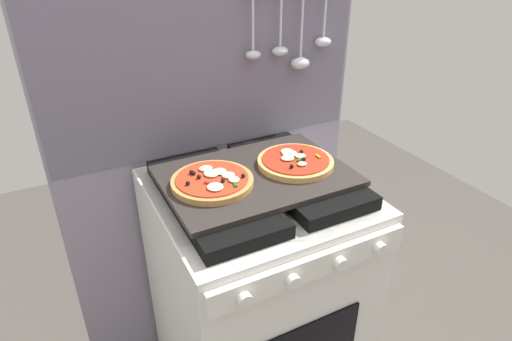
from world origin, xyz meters
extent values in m
cube|color=gray|center=(0.00, 0.34, 0.78)|extent=(1.10, 0.03, 1.55)
cube|color=slate|center=(0.00, 0.32, 1.15)|extent=(1.08, 0.00, 0.56)
cylinder|color=silver|center=(0.14, 0.29, 1.29)|extent=(0.01, 0.01, 0.18)
ellipsoid|color=silver|center=(0.14, 0.29, 1.18)|extent=(0.05, 0.04, 0.03)
cylinder|color=silver|center=(0.24, 0.29, 1.29)|extent=(0.01, 0.01, 0.18)
ellipsoid|color=silver|center=(0.24, 0.29, 1.18)|extent=(0.06, 0.05, 0.03)
cylinder|color=silver|center=(0.32, 0.29, 1.27)|extent=(0.01, 0.01, 0.22)
ellipsoid|color=silver|center=(0.32, 0.29, 1.13)|extent=(0.07, 0.06, 0.04)
cylinder|color=silver|center=(0.42, 0.29, 1.30)|extent=(0.01, 0.01, 0.16)
ellipsoid|color=silver|center=(0.42, 0.29, 1.20)|extent=(0.06, 0.05, 0.03)
cube|color=white|center=(0.00, 0.00, 0.43)|extent=(0.60, 0.60, 0.86)
cube|color=black|center=(0.00, 0.00, 0.85)|extent=(0.59, 0.59, 0.01)
cube|color=black|center=(-0.14, 0.00, 0.88)|extent=(0.24, 0.51, 0.04)
cube|color=black|center=(0.14, 0.00, 0.88)|extent=(0.24, 0.51, 0.04)
cube|color=white|center=(0.00, -0.31, 0.80)|extent=(0.58, 0.02, 0.07)
cylinder|color=silver|center=(-0.20, -0.33, 0.80)|extent=(0.04, 0.02, 0.04)
cylinder|color=silver|center=(-0.07, -0.33, 0.80)|extent=(0.04, 0.02, 0.04)
cylinder|color=silver|center=(0.07, -0.33, 0.80)|extent=(0.04, 0.02, 0.04)
cylinder|color=silver|center=(0.20, -0.33, 0.80)|extent=(0.04, 0.02, 0.04)
cube|color=#2D2826|center=(0.00, 0.00, 0.91)|extent=(0.54, 0.38, 0.02)
cylinder|color=#C18947|center=(-0.14, 0.00, 0.93)|extent=(0.23, 0.23, 0.02)
cylinder|color=red|center=(-0.14, 0.00, 0.94)|extent=(0.20, 0.20, 0.00)
ellipsoid|color=beige|center=(-0.09, -0.01, 0.94)|extent=(0.04, 0.04, 0.01)
ellipsoid|color=beige|center=(-0.11, 0.02, 0.94)|extent=(0.04, 0.04, 0.01)
ellipsoid|color=beige|center=(-0.15, -0.06, 0.94)|extent=(0.03, 0.03, 0.01)
ellipsoid|color=beige|center=(-0.14, 0.05, 0.94)|extent=(0.04, 0.03, 0.01)
ellipsoid|color=beige|center=(-0.13, 0.02, 0.94)|extent=(0.04, 0.04, 0.01)
ellipsoid|color=beige|center=(-0.15, -0.06, 0.94)|extent=(0.04, 0.05, 0.01)
ellipsoid|color=beige|center=(-0.09, -0.04, 0.94)|extent=(0.03, 0.03, 0.01)
ellipsoid|color=beige|center=(-0.13, 0.01, 0.94)|extent=(0.03, 0.03, 0.01)
sphere|color=black|center=(-0.06, -0.04, 0.94)|extent=(0.01, 0.01, 0.01)
sphere|color=black|center=(-0.12, -0.04, 0.94)|extent=(0.01, 0.01, 0.01)
cube|color=#19721E|center=(-0.10, -0.07, 0.94)|extent=(0.01, 0.03, 0.00)
cube|color=#19721E|center=(-0.13, 0.03, 0.94)|extent=(0.01, 0.02, 0.00)
cube|color=gold|center=(-0.14, 0.03, 0.94)|extent=(0.02, 0.02, 0.00)
sphere|color=black|center=(-0.17, 0.01, 0.94)|extent=(0.01, 0.01, 0.01)
sphere|color=black|center=(-0.18, 0.04, 0.94)|extent=(0.01, 0.01, 0.01)
sphere|color=black|center=(-0.18, 0.05, 0.94)|extent=(0.01, 0.01, 0.01)
cube|color=red|center=(-0.16, -0.03, 0.94)|extent=(0.02, 0.02, 0.00)
sphere|color=black|center=(-0.21, -0.01, 0.94)|extent=(0.01, 0.01, 0.01)
cylinder|color=tan|center=(0.13, -0.01, 0.93)|extent=(0.23, 0.23, 0.02)
cylinder|color=#B72D19|center=(0.13, -0.01, 0.94)|extent=(0.20, 0.20, 0.00)
ellipsoid|color=beige|center=(0.15, -0.01, 0.94)|extent=(0.03, 0.03, 0.01)
ellipsoid|color=beige|center=(0.13, 0.04, 0.94)|extent=(0.04, 0.04, 0.01)
ellipsoid|color=beige|center=(0.11, 0.00, 0.94)|extent=(0.04, 0.04, 0.01)
ellipsoid|color=beige|center=(0.13, -0.05, 0.94)|extent=(0.03, 0.03, 0.01)
ellipsoid|color=beige|center=(0.13, 0.02, 0.94)|extent=(0.05, 0.04, 0.01)
sphere|color=black|center=(0.14, -0.03, 0.94)|extent=(0.01, 0.01, 0.01)
sphere|color=black|center=(0.09, -0.05, 0.94)|extent=(0.01, 0.01, 0.01)
cube|color=#19721E|center=(0.13, -0.02, 0.94)|extent=(0.02, 0.02, 0.00)
sphere|color=black|center=(0.17, 0.01, 0.94)|extent=(0.01, 0.01, 0.01)
cube|color=gold|center=(0.11, 0.00, 0.94)|extent=(0.01, 0.03, 0.00)
cube|color=red|center=(0.15, -0.01, 0.94)|extent=(0.02, 0.02, 0.00)
cube|color=gold|center=(0.20, -0.03, 0.94)|extent=(0.01, 0.02, 0.00)
camera|label=1|loc=(-0.51, -0.99, 1.54)|focal=30.66mm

